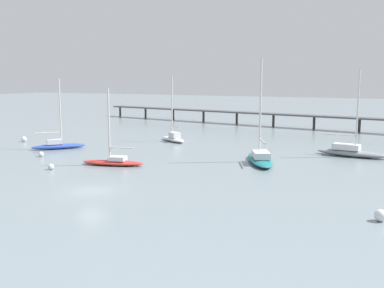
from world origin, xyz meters
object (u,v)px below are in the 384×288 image
at_px(sailboat_red, 113,161).
at_px(mooring_buoy_far, 24,139).
at_px(sailboat_white, 173,137).
at_px(mooring_buoy_outer, 41,154).
at_px(sailboat_blue, 58,144).
at_px(mooring_buoy_near, 51,167).
at_px(pier, 352,115).
at_px(sailboat_gray, 351,151).
at_px(mooring_buoy_mid, 380,215).
at_px(sailboat_teal, 260,157).

relative_size(sailboat_red, mooring_buoy_far, 10.57).
distance_m(sailboat_white, mooring_buoy_outer, 21.69).
bearing_deg(sailboat_blue, mooring_buoy_outer, -67.04).
height_order(mooring_buoy_near, mooring_buoy_far, mooring_buoy_far).
relative_size(pier, sailboat_gray, 7.91).
bearing_deg(mooring_buoy_mid, mooring_buoy_outer, 167.23).
xyz_separation_m(sailboat_gray, mooring_buoy_near, (-28.89, -23.42, -0.38)).
xyz_separation_m(sailboat_blue, sailboat_white, (11.21, 13.94, 0.01)).
bearing_deg(sailboat_blue, sailboat_red, -24.43).
distance_m(sailboat_gray, sailboat_teal, 13.14).
height_order(pier, sailboat_blue, sailboat_blue).
bearing_deg(sailboat_red, mooring_buoy_mid, -16.65).
bearing_deg(sailboat_red, sailboat_teal, 30.92).
bearing_deg(sailboat_gray, mooring_buoy_far, -169.86).
height_order(sailboat_blue, mooring_buoy_far, sailboat_blue).
relative_size(mooring_buoy_near, mooring_buoy_far, 0.79).
xyz_separation_m(pier, sailboat_white, (-24.05, -26.05, -2.54)).
xyz_separation_m(sailboat_red, mooring_buoy_outer, (-11.69, 0.53, -0.18)).
bearing_deg(pier, mooring_buoy_near, -116.54).
relative_size(pier, mooring_buoy_far, 104.30).
relative_size(sailboat_gray, mooring_buoy_mid, 12.65).
bearing_deg(sailboat_gray, mooring_buoy_mid, -79.23).
relative_size(pier, sailboat_white, 8.55).
bearing_deg(mooring_buoy_mid, mooring_buoy_far, 161.02).
height_order(sailboat_gray, mooring_buoy_far, sailboat_gray).
distance_m(sailboat_blue, sailboat_teal, 29.23).
bearing_deg(sailboat_teal, mooring_buoy_far, 178.99).
distance_m(sailboat_red, mooring_buoy_near, 6.99).
bearing_deg(mooring_buoy_far, sailboat_red, -21.72).
height_order(pier, sailboat_white, sailboat_white).
relative_size(sailboat_white, mooring_buoy_near, 15.44).
height_order(pier, mooring_buoy_near, pier).
bearing_deg(pier, sailboat_teal, -99.28).
relative_size(sailboat_blue, mooring_buoy_outer, 14.70).
xyz_separation_m(mooring_buoy_outer, mooring_buoy_far, (-12.47, 9.10, 0.08)).
xyz_separation_m(mooring_buoy_mid, mooring_buoy_far, (-53.48, 18.39, -0.02)).
relative_size(sailboat_white, mooring_buoy_far, 12.20).
distance_m(sailboat_gray, mooring_buoy_mid, 27.52).
xyz_separation_m(sailboat_blue, sailboat_red, (14.20, -6.45, -0.13)).
bearing_deg(pier, mooring_buoy_mid, -81.49).
xyz_separation_m(sailboat_blue, mooring_buoy_near, (9.49, -11.60, -0.32)).
height_order(sailboat_blue, mooring_buoy_mid, sailboat_blue).
xyz_separation_m(pier, mooring_buoy_far, (-45.21, -36.82, -2.79)).
bearing_deg(mooring_buoy_mid, pier, 98.51).
distance_m(sailboat_teal, mooring_buoy_mid, 22.82).
bearing_deg(sailboat_teal, sailboat_white, 147.40).
bearing_deg(sailboat_white, sailboat_red, -81.64).
distance_m(sailboat_blue, mooring_buoy_near, 14.99).
bearing_deg(pier, sailboat_red, -114.38).
distance_m(pier, sailboat_white, 35.54).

